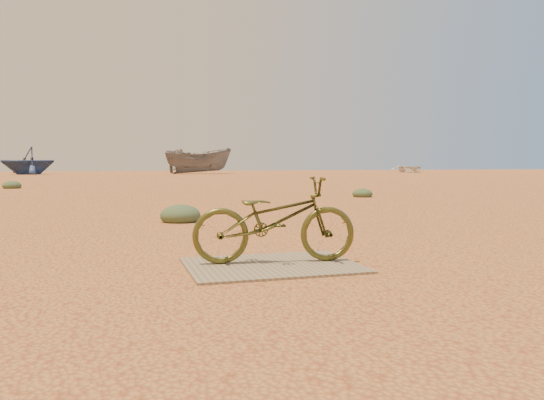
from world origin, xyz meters
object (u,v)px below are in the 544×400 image
object	(u,v)px
boat_far_left	(28,160)
plywood_board	(272,265)
boat_mid_right	(199,161)
bicycle	(275,220)
boat_far_right	(409,168)

from	to	relation	value
boat_far_left	plywood_board	bearing A→B (deg)	-20.25
plywood_board	boat_mid_right	xyz separation A→B (m)	(5.84, 41.83, 1.12)
bicycle	boat_far_left	xyz separation A→B (m)	(-8.11, 43.02, 0.73)
plywood_board	boat_far_left	bearing A→B (deg)	100.59
plywood_board	boat_mid_right	world-z (taller)	boat_mid_right
boat_far_right	bicycle	bearing A→B (deg)	-106.83
boat_far_left	boat_mid_right	bearing A→B (deg)	53.88
boat_far_left	boat_mid_right	xyz separation A→B (m)	(13.90, -1.28, -0.02)
bicycle	plywood_board	bearing A→B (deg)	156.94
plywood_board	boat_far_right	distance (m)	50.95
bicycle	boat_far_left	world-z (taller)	boat_far_left
boat_far_left	boat_far_right	xyz separation A→B (m)	(35.50, -0.18, -0.68)
plywood_board	bicycle	xyz separation A→B (m)	(0.05, 0.09, 0.41)
boat_mid_right	boat_far_right	size ratio (longest dim) A/B	1.29
plywood_board	boat_far_right	world-z (taller)	boat_far_right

